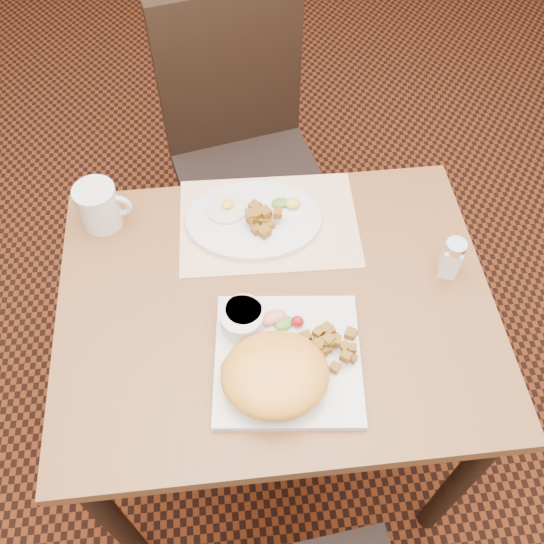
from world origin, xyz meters
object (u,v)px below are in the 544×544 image
Objects in this scene: table at (276,329)px; salt_shaker at (451,258)px; chair_far at (244,146)px; plate_oval at (254,220)px; coffee_mug at (100,206)px; plate_square at (288,359)px.

table is 9.00× the size of salt_shaker.
table is 0.70m from chair_far.
coffee_mug reaches higher than plate_oval.
salt_shaker is at bearing -24.35° from plate_oval.
coffee_mug is (-0.36, 0.26, 0.16)m from table.
coffee_mug is (-0.37, 0.39, 0.04)m from plate_square.
chair_far is 0.85m from plate_square.
coffee_mug is at bearing 39.56° from chair_far.
plate_square is 2.80× the size of salt_shaker.
chair_far reaches higher than plate_oval.
plate_square reaches higher than table.
salt_shaker is (0.36, 0.17, 0.04)m from plate_square.
table is at bearing -35.65° from coffee_mug.
salt_shaker is at bearing 5.95° from table.
table is at bearing 79.67° from chair_far.
table is 0.93× the size of chair_far.
salt_shaker is 0.82× the size of coffee_mug.
chair_far is (-0.02, 0.69, -0.10)m from table.
coffee_mug reaches higher than plate_square.
plate_oval is 0.44m from salt_shaker.
chair_far is 0.52m from plate_oval.
coffee_mug is (-0.73, 0.22, 0.00)m from salt_shaker.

